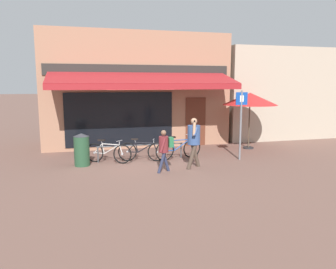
% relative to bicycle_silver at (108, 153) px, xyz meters
% --- Properties ---
extents(ground_plane, '(160.00, 160.00, 0.00)m').
position_rel_bicycle_silver_xyz_m(ground_plane, '(1.25, -0.27, -0.36)').
color(ground_plane, brown).
extents(shop_front, '(8.00, 4.85, 4.84)m').
position_rel_bicycle_silver_xyz_m(shop_front, '(1.56, 3.74, 2.06)').
color(shop_front, '#9E7056').
rests_on(shop_front, ground_plane).
extents(neighbour_building, '(6.36, 4.00, 4.39)m').
position_rel_bicycle_silver_xyz_m(neighbour_building, '(8.94, 4.26, 1.84)').
color(neighbour_building, tan).
rests_on(neighbour_building, ground_plane).
extents(bike_rack_rail, '(3.08, 0.04, 0.57)m').
position_rel_bicycle_silver_xyz_m(bike_rack_rail, '(1.15, 0.07, 0.11)').
color(bike_rack_rail, '#47494F').
rests_on(bike_rack_rail, ground_plane).
extents(bicycle_silver, '(1.54, 0.86, 0.81)m').
position_rel_bicycle_silver_xyz_m(bicycle_silver, '(0.00, 0.00, 0.00)').
color(bicycle_silver, black).
rests_on(bicycle_silver, ground_plane).
extents(bicycle_black, '(1.66, 0.62, 0.82)m').
position_rel_bicycle_silver_xyz_m(bicycle_black, '(1.17, -0.04, 0.00)').
color(bicycle_black, black).
rests_on(bicycle_black, ground_plane).
extents(bicycle_blue, '(1.80, 0.55, 0.86)m').
position_rel_bicycle_silver_xyz_m(bicycle_blue, '(2.48, -0.13, 0.03)').
color(bicycle_blue, black).
rests_on(bicycle_blue, ground_plane).
extents(pedestrian_adult, '(0.57, 0.70, 1.64)m').
position_rel_bicycle_silver_xyz_m(pedestrian_adult, '(2.61, -1.40, 0.63)').
color(pedestrian_adult, '#47382D').
rests_on(pedestrian_adult, ground_plane).
extents(pedestrian_child, '(0.52, 0.49, 1.32)m').
position_rel_bicycle_silver_xyz_m(pedestrian_child, '(1.58, -1.65, 0.46)').
color(pedestrian_child, '#282D47').
rests_on(pedestrian_child, ground_plane).
extents(litter_bin, '(0.51, 0.51, 1.09)m').
position_rel_bicycle_silver_xyz_m(litter_bin, '(-0.87, -0.19, 0.19)').
color(litter_bin, '#23472D').
rests_on(litter_bin, ground_plane).
extents(parking_sign, '(0.44, 0.07, 2.46)m').
position_rel_bicycle_silver_xyz_m(parking_sign, '(4.58, -0.74, 1.15)').
color(parking_sign, slate).
rests_on(parking_sign, ground_plane).
extents(cafe_parasol, '(2.23, 2.23, 2.33)m').
position_rel_bicycle_silver_xyz_m(cafe_parasol, '(5.89, 1.03, 1.71)').
color(cafe_parasol, '#4C3D2D').
rests_on(cafe_parasol, ground_plane).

